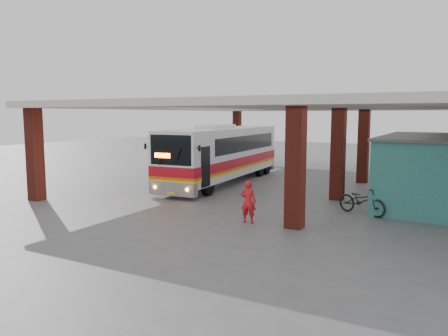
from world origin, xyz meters
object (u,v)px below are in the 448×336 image
object	(u,v)px
coach_bus	(223,154)
motorcycle	(362,201)
red_chair	(383,188)
pedestrian	(248,202)

from	to	relation	value
coach_bus	motorcycle	xyz separation A→B (m)	(8.99, -4.62, -1.16)
coach_bus	red_chair	distance (m)	9.17
motorcycle	red_chair	bearing A→B (deg)	22.91
motorcycle	red_chair	distance (m)	4.97
coach_bus	red_chair	bearing A→B (deg)	-1.87
motorcycle	red_chair	size ratio (longest dim) A/B	2.89
motorcycle	pedestrian	distance (m)	4.91
coach_bus	motorcycle	size ratio (longest dim) A/B	5.54
pedestrian	red_chair	xyz separation A→B (m)	(3.53, 8.43, -0.46)
coach_bus	motorcycle	distance (m)	10.18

